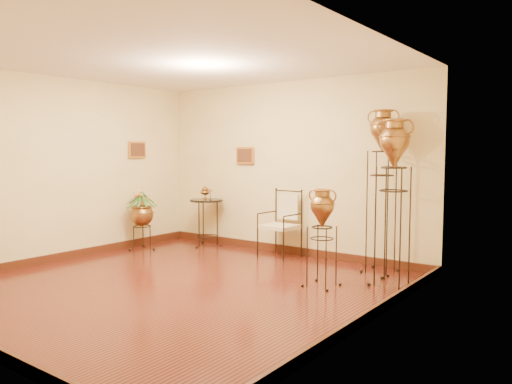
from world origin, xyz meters
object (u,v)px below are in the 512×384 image
Objects in this scene: amphora_tall at (382,189)px; amphora_mid at (393,201)px; side_table at (206,222)px; planter_urn at (142,212)px; armchair at (280,224)px.

amphora_tall is 0.68m from amphora_mid.
amphora_mid is at bearing -8.70° from side_table.
amphora_mid is 2.01× the size of side_table.
planter_urn is 2.41m from armchair.
amphora_tall is 2.14× the size of armchair.
amphora_mid reaches higher than planter_urn.
armchair is (2.23, 0.89, -0.11)m from planter_urn.
amphora_mid is 1.99× the size of armchair.
planter_urn reaches higher than side_table.
side_table is at bearing 171.30° from amphora_mid.
side_table is (-3.63, 0.55, -0.63)m from amphora_mid.
amphora_tall is at bearing 12.77° from planter_urn.
amphora_mid is 3.72m from side_table.
planter_urn is (-3.92, -0.89, -0.51)m from amphora_tall.
armchair reaches higher than side_table.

